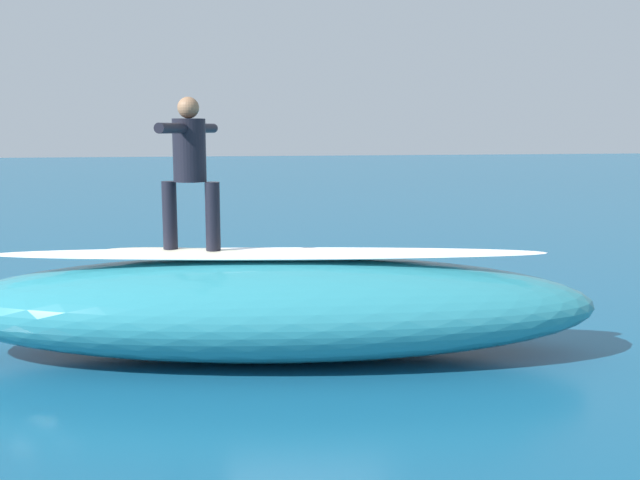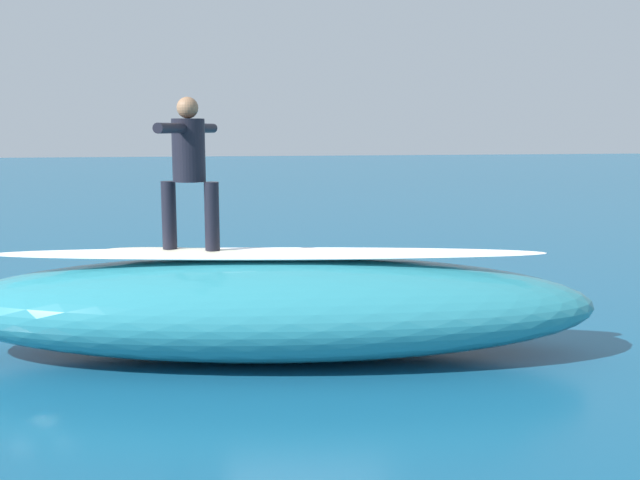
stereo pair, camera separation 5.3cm
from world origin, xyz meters
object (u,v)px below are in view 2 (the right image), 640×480
Objects in this scene: surfboard_paddling at (408,286)px; surfer_paddling at (414,276)px; surfboard_riding at (191,253)px; surfer_riding at (189,162)px.

surfer_paddling is (-0.06, 0.12, 0.18)m from surfboard_paddling.
surfboard_paddling is (-3.50, -3.05, -1.16)m from surfboard_riding.
surfboard_riding is 4.72m from surfer_paddling.
surfboard_paddling is at bearing 0.00° from surfer_paddling.
surfer_riding is at bearing 104.95° from surfboard_paddling.
surfboard_paddling is (-3.50, -3.05, -2.18)m from surfer_riding.
surfer_riding reaches higher than surfboard_riding.
surfer_paddling is at bearing -180.00° from surfboard_paddling.
surfboard_riding reaches higher than surfer_paddling.
surfer_riding reaches higher than surfboard_paddling.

